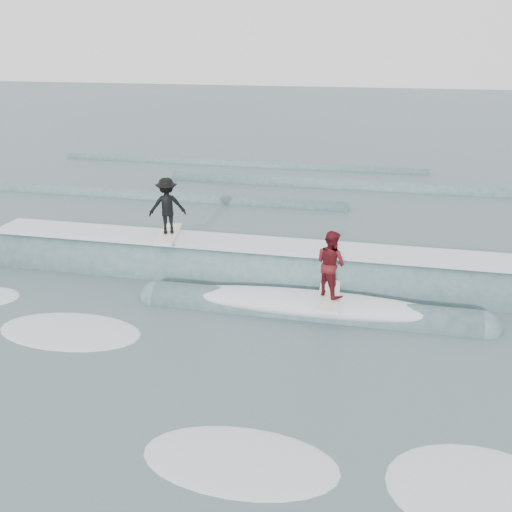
# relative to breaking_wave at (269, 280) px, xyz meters

# --- Properties ---
(ground) EXTENTS (160.00, 160.00, 0.00)m
(ground) POSITION_rel_breaking_wave_xyz_m (-0.25, -5.48, -0.04)
(ground) COLOR #3A5154
(ground) RESTS_ON ground
(breaking_wave) EXTENTS (23.42, 3.88, 2.20)m
(breaking_wave) POSITION_rel_breaking_wave_xyz_m (0.00, 0.00, 0.00)
(breaking_wave) COLOR #3A5C61
(breaking_wave) RESTS_ON ground
(surfer_black) EXTENTS (1.34, 2.07, 1.90)m
(surfer_black) POSITION_rel_breaking_wave_xyz_m (-3.35, 0.31, 2.06)
(surfer_black) COLOR white
(surfer_black) RESTS_ON ground
(surfer_red) EXTENTS (1.12, 2.03, 1.92)m
(surfer_red) POSITION_rel_breaking_wave_xyz_m (2.05, -1.89, 1.41)
(surfer_red) COLOR white
(surfer_red) RESTS_ON ground
(whitewater) EXTENTS (15.57, 6.81, 0.10)m
(whitewater) POSITION_rel_breaking_wave_xyz_m (-0.54, -6.18, -0.04)
(whitewater) COLOR white
(whitewater) RESTS_ON ground
(far_swells) EXTENTS (34.38, 8.65, 0.80)m
(far_swells) POSITION_rel_breaking_wave_xyz_m (-2.81, 12.17, -0.04)
(far_swells) COLOR #3A5C61
(far_swells) RESTS_ON ground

